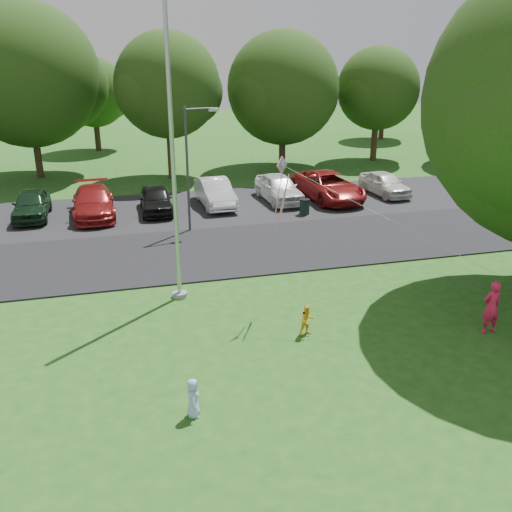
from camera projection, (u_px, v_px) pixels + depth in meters
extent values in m
plane|color=#1E5215|center=(333.00, 358.00, 15.46)|extent=(120.00, 120.00, 0.00)
cube|color=black|center=(251.00, 248.00, 23.59)|extent=(60.00, 6.00, 0.06)
cube|color=black|center=(220.00, 207.00, 29.47)|extent=(42.00, 7.00, 0.06)
cylinder|color=#B7BABF|center=(172.00, 148.00, 17.39)|extent=(0.14, 0.14, 10.00)
cylinder|color=gray|center=(180.00, 295.00, 19.12)|extent=(0.50, 0.50, 0.16)
cylinder|color=#3F3F44|center=(187.00, 171.00, 24.78)|extent=(0.11, 0.11, 5.51)
cylinder|color=#3F3F44|center=(199.00, 109.00, 24.11)|extent=(1.28, 0.29, 0.08)
cube|color=silver|center=(214.00, 110.00, 24.38)|extent=(0.44, 0.27, 0.13)
cylinder|color=black|center=(304.00, 208.00, 27.97)|extent=(0.48, 0.48, 0.78)
cylinder|color=black|center=(305.00, 200.00, 27.83)|extent=(0.52, 0.52, 0.04)
cylinder|color=#332316|center=(37.00, 152.00, 35.44)|extent=(0.44, 0.44, 3.19)
sphere|color=#1A350E|center=(27.00, 75.00, 33.83)|extent=(8.50, 8.50, 8.50)
sphere|color=#1A350E|center=(63.00, 85.00, 35.28)|extent=(5.53, 5.53, 5.53)
cylinder|color=#332316|center=(171.00, 151.00, 35.20)|extent=(0.44, 0.44, 3.43)
sphere|color=#1A350E|center=(167.00, 85.00, 33.82)|extent=(6.27, 6.27, 6.27)
sphere|color=#1A350E|center=(190.00, 92.00, 34.89)|extent=(4.07, 4.07, 4.07)
sphere|color=#1A350E|center=(147.00, 92.00, 32.93)|extent=(3.76, 3.76, 3.76)
cylinder|color=#332316|center=(282.00, 148.00, 38.29)|extent=(0.44, 0.44, 2.66)
sphere|color=#1A350E|center=(283.00, 88.00, 36.93)|extent=(7.27, 7.27, 7.27)
sphere|color=#1A350E|center=(303.00, 95.00, 38.17)|extent=(4.72, 4.72, 4.72)
sphere|color=#1A350E|center=(265.00, 96.00, 35.89)|extent=(4.36, 4.36, 4.36)
cylinder|color=#332316|center=(374.00, 139.00, 40.58)|extent=(0.44, 0.44, 3.02)
sphere|color=#1A350E|center=(378.00, 88.00, 39.34)|extent=(5.67, 5.67, 5.67)
sphere|color=#1A350E|center=(390.00, 94.00, 40.31)|extent=(3.68, 3.68, 3.68)
sphere|color=#1A350E|center=(367.00, 94.00, 38.53)|extent=(3.40, 3.40, 3.40)
cylinder|color=#332316|center=(505.00, 137.00, 40.22)|extent=(0.44, 0.44, 3.42)
sphere|color=#1A350E|center=(503.00, 74.00, 37.27)|extent=(5.26, 5.26, 5.26)
cylinder|color=#332316|center=(97.00, 134.00, 44.33)|extent=(0.44, 0.44, 2.60)
sphere|color=#1A350E|center=(93.00, 92.00, 43.23)|extent=(5.20, 5.20, 5.20)
sphere|color=#1A350E|center=(109.00, 97.00, 44.12)|extent=(3.38, 3.38, 3.38)
sphere|color=#1A350E|center=(79.00, 97.00, 42.49)|extent=(3.12, 3.12, 3.12)
cylinder|color=#332316|center=(382.00, 124.00, 49.60)|extent=(0.44, 0.44, 2.60)
sphere|color=#1A350E|center=(385.00, 87.00, 48.50)|extent=(5.20, 5.20, 5.20)
sphere|color=#1A350E|center=(394.00, 91.00, 49.39)|extent=(3.38, 3.38, 3.38)
sphere|color=#1A350E|center=(377.00, 91.00, 47.76)|extent=(3.12, 3.12, 3.12)
imported|color=black|center=(31.00, 204.00, 27.28)|extent=(1.65, 3.95, 1.34)
imported|color=maroon|center=(93.00, 202.00, 27.56)|extent=(2.05, 4.81, 1.38)
imported|color=black|center=(156.00, 199.00, 28.25)|extent=(1.62, 3.81, 1.29)
imported|color=silver|center=(215.00, 193.00, 29.31)|extent=(1.59, 4.22, 1.38)
imported|color=silver|center=(279.00, 188.00, 30.17)|extent=(1.93, 4.29, 1.43)
imported|color=maroon|center=(328.00, 186.00, 30.51)|extent=(2.93, 5.45, 1.45)
imported|color=silver|center=(385.00, 183.00, 31.44)|extent=(1.85, 3.86, 1.27)
imported|color=#E11E4E|center=(491.00, 307.00, 16.53)|extent=(0.61, 0.42, 1.64)
imported|color=yellow|center=(307.00, 320.00, 16.52)|extent=(0.49, 0.40, 0.93)
imported|color=#A0BCF5|center=(193.00, 398.00, 12.90)|extent=(0.37, 0.50, 0.96)
cube|color=pink|center=(282.00, 165.00, 16.69)|extent=(0.42, 0.36, 0.52)
cube|color=#8CC6E5|center=(284.00, 164.00, 16.66)|extent=(0.21, 0.18, 0.25)
cylinder|color=white|center=(388.00, 219.00, 16.43)|extent=(5.47, 3.12, 2.80)
cylinder|color=pink|center=(278.00, 197.00, 17.00)|extent=(0.17, 0.22, 1.38)
cylinder|color=pink|center=(284.00, 199.00, 17.13)|extent=(0.20, 0.36, 1.58)
cylinder|color=pink|center=(282.00, 204.00, 17.03)|extent=(0.21, 0.53, 1.76)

